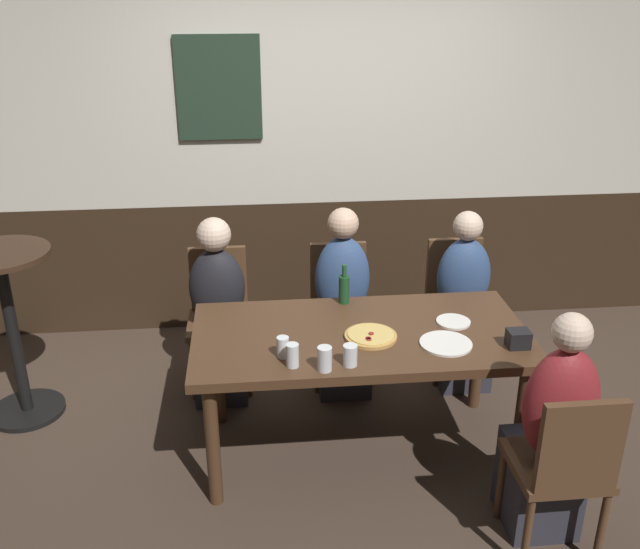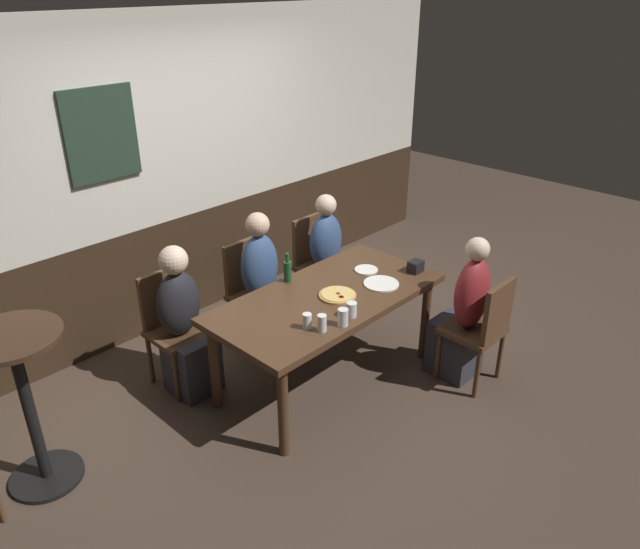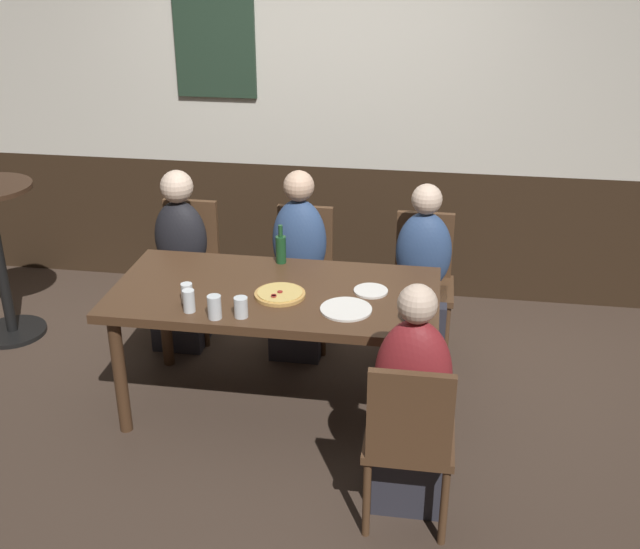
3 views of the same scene
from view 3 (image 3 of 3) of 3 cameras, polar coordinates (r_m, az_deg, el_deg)
ground_plane at (r=4.48m, az=-3.13°, el=-9.70°), size 12.00×12.00×0.00m
wall_back at (r=5.46m, az=0.09°, el=11.72°), size 6.40×0.13×2.60m
dining_table at (r=4.14m, az=-3.34°, el=-2.16°), size 1.75×0.87×0.74m
chair_left_far at (r=5.15m, az=-9.76°, el=1.07°), size 0.40×0.40×0.88m
chair_mid_far at (r=4.97m, az=-1.28°, el=0.53°), size 0.40×0.40×0.88m
chair_right_near at (r=3.43m, az=6.67°, el=-11.85°), size 0.40×0.40×0.88m
chair_right_far at (r=4.90m, az=7.64°, el=-0.04°), size 0.40×0.40×0.88m
person_left_far at (r=5.01m, az=-10.32°, el=0.24°), size 0.34×0.37×1.15m
person_mid_far at (r=4.82m, az=-1.61°, el=-0.22°), size 0.34×0.37×1.18m
person_right_near at (r=3.56m, az=6.79°, el=-10.41°), size 0.34×0.37×1.17m
person_right_far at (r=4.76m, az=7.56°, el=-1.07°), size 0.34×0.37×1.14m
pizza at (r=4.03m, az=-3.01°, el=-1.46°), size 0.27×0.27×0.03m
pint_glass_stout at (r=3.91m, az=-9.74°, el=-2.00°), size 0.06×0.06×0.12m
tumbler_short at (r=3.83m, az=-5.91°, el=-2.52°), size 0.07×0.07×0.11m
pint_glass_amber at (r=4.00m, az=-9.88°, el=-1.44°), size 0.06×0.06×0.11m
beer_glass_tall at (r=3.83m, az=-7.86°, el=-2.51°), size 0.07×0.07×0.12m
beer_bottle_green at (r=4.40m, az=-2.94°, el=1.96°), size 0.06×0.06×0.23m
plate_white_large at (r=3.89m, az=1.95°, el=-2.60°), size 0.26×0.26×0.01m
plate_white_small at (r=4.09m, az=3.80°, el=-1.23°), size 0.18×0.18×0.01m
condiment_caddy at (r=3.80m, az=7.14°, el=-2.83°), size 0.11×0.09×0.09m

